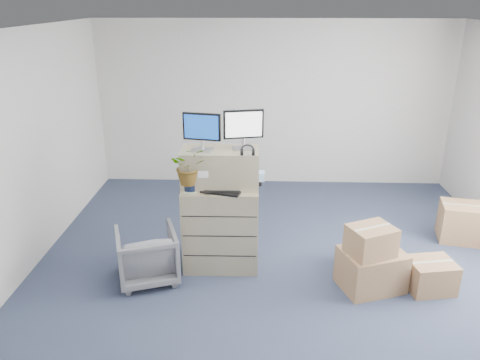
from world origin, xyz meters
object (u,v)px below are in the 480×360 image
Objects in this scene: monitor_left at (202,130)px; potted_plant at (190,171)px; water_bottle at (228,175)px; office_chair at (147,253)px; monitor_right at (244,127)px; keyboard at (221,191)px; filing_cabinet_lower at (221,227)px.

monitor_left is 0.85× the size of potted_plant.
office_chair is at bearing -157.03° from water_bottle.
water_bottle is at bearing -175.83° from office_chair.
monitor_right is 0.66× the size of office_chair.
water_bottle is (0.28, 0.03, -0.56)m from monitor_left.
monitor_left is 0.63× the size of office_chair.
water_bottle is (-0.18, -0.04, -0.57)m from monitor_right.
office_chair is (-0.64, -0.36, -1.38)m from monitor_left.
keyboard reaches higher than office_chair.
keyboard reaches higher than filing_cabinet_lower.
filing_cabinet_lower is at bearing -173.86° from monitor_right.
office_chair is (-1.10, -0.43, -1.40)m from monitor_right.
office_chair is at bearing -158.48° from filing_cabinet_lower.
monitor_right is at bearing -177.37° from office_chair.
keyboard is 1.71× the size of water_bottle.
water_bottle is (0.06, 0.20, 0.12)m from keyboard.
potted_plant is (-0.36, 0.04, 0.23)m from keyboard.
filing_cabinet_lower is at bearing 19.53° from potted_plant.
office_chair is (-0.86, -0.19, -0.71)m from keyboard.
keyboard is (0.22, -0.17, -0.68)m from monitor_left.
monitor_left reaches higher than potted_plant.
filing_cabinet_lower is 1.22m from monitor_left.
water_bottle is 0.51× the size of potted_plant.
monitor_right is 0.89× the size of potted_plant.
monitor_left is 0.97× the size of keyboard.
monitor_right is at bearing 13.23° from water_bottle.
filing_cabinet_lower is 0.55m from keyboard.
monitor_left is 1.66× the size of water_bottle.
filing_cabinet_lower is at bearing 6.64° from monitor_left.
water_bottle is 0.46m from potted_plant.
monitor_right reaches higher than filing_cabinet_lower.
keyboard is at bearing 173.64° from office_chair.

